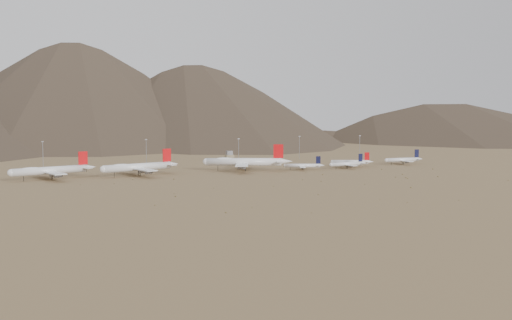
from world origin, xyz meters
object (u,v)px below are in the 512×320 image
object	(u,v)px
narrowbody_b	(348,164)
control_tower	(229,157)
narrowbody_a	(303,166)
widebody_west	(51,170)
widebody_east	(244,162)
widebody_centre	(138,167)

from	to	relation	value
narrowbody_b	control_tower	xyz separation A→B (m)	(-83.93, 98.00, 0.99)
narrowbody_a	widebody_west	bearing A→B (deg)	-161.99
widebody_east	widebody_centre	bearing A→B (deg)	-156.13
narrowbody_a	control_tower	world-z (taller)	narrowbody_a
widebody_west	narrowbody_a	distance (m)	215.40
widebody_west	widebody_centre	size ratio (longest dim) A/B	0.97
widebody_west	control_tower	size ratio (longest dim) A/B	5.58
narrowbody_a	narrowbody_b	distance (m)	44.00
narrowbody_a	control_tower	xyz separation A→B (m)	(-40.01, 95.48, 1.28)
widebody_east	widebody_west	bearing A→B (deg)	-157.06
widebody_centre	narrowbody_b	size ratio (longest dim) A/B	1.70
widebody_west	widebody_centre	distance (m)	68.03
widebody_west	narrowbody_b	world-z (taller)	widebody_west
control_tower	narrowbody_b	bearing A→B (deg)	-49.42
widebody_centre	narrowbody_a	bearing A→B (deg)	-20.62
widebody_west	widebody_centre	bearing A→B (deg)	-17.78
widebody_centre	control_tower	world-z (taller)	widebody_centre
narrowbody_a	narrowbody_b	xyz separation A→B (m)	(43.93, -2.51, 0.29)
narrowbody_a	widebody_centre	bearing A→B (deg)	-163.01
narrowbody_a	control_tower	bearing A→B (deg)	131.92
narrowbody_b	control_tower	size ratio (longest dim) A/B	3.37
widebody_west	narrowbody_a	bearing A→B (deg)	-19.99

